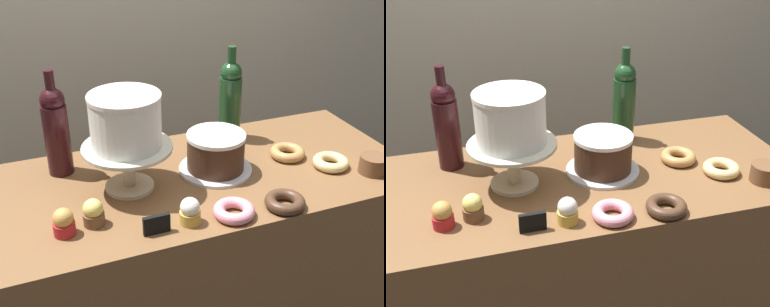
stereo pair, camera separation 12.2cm
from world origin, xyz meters
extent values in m
cube|color=#BCB7A8|center=(0.00, 0.87, 1.30)|extent=(6.00, 0.05, 2.60)
cube|color=brown|center=(0.00, 0.00, 0.47)|extent=(1.37, 0.59, 0.95)
cylinder|color=beige|center=(-0.19, 0.01, 0.95)|extent=(0.14, 0.14, 0.01)
cylinder|color=beige|center=(-0.19, 0.01, 1.02)|extent=(0.04, 0.04, 0.11)
cylinder|color=beige|center=(-0.19, 0.01, 1.08)|extent=(0.26, 0.26, 0.01)
cylinder|color=white|center=(-0.19, 0.01, 1.15)|extent=(0.20, 0.20, 0.14)
cylinder|color=white|center=(-0.19, 0.01, 1.23)|extent=(0.20, 0.20, 0.01)
cylinder|color=silver|center=(0.08, 0.01, 0.95)|extent=(0.23, 0.23, 0.01)
cylinder|color=#3D2619|center=(0.08, 0.01, 1.01)|extent=(0.18, 0.18, 0.10)
cylinder|color=white|center=(0.08, 0.01, 1.07)|extent=(0.18, 0.18, 0.01)
cylinder|color=black|center=(-0.36, 0.18, 1.06)|extent=(0.08, 0.08, 0.22)
sphere|color=black|center=(-0.36, 0.18, 1.18)|extent=(0.07, 0.07, 0.07)
cylinder|color=black|center=(-0.36, 0.18, 1.23)|extent=(0.03, 0.03, 0.08)
cylinder|color=#193D1E|center=(0.22, 0.21, 1.06)|extent=(0.08, 0.08, 0.22)
sphere|color=#193D1E|center=(0.22, 0.21, 1.18)|extent=(0.07, 0.07, 0.07)
cylinder|color=#193D1E|center=(0.22, 0.21, 1.23)|extent=(0.03, 0.03, 0.08)
cylinder|color=brown|center=(-0.32, -0.13, 0.96)|extent=(0.06, 0.06, 0.03)
sphere|color=#EFDB6B|center=(-0.32, -0.13, 1.00)|extent=(0.05, 0.05, 0.05)
cylinder|color=gold|center=(-0.09, -0.22, 0.96)|extent=(0.06, 0.06, 0.03)
sphere|color=white|center=(-0.09, -0.22, 1.00)|extent=(0.05, 0.05, 0.05)
cylinder|color=red|center=(-0.40, -0.15, 0.96)|extent=(0.06, 0.06, 0.03)
sphere|color=#CC9347|center=(-0.40, -0.15, 1.00)|extent=(0.05, 0.05, 0.05)
torus|color=pink|center=(0.03, -0.23, 0.96)|extent=(0.11, 0.11, 0.03)
torus|color=#E0C17F|center=(0.43, -0.10, 0.96)|extent=(0.11, 0.11, 0.03)
torus|color=#B27F47|center=(0.33, 0.01, 0.96)|extent=(0.11, 0.11, 0.03)
torus|color=#472D1E|center=(0.18, -0.24, 0.96)|extent=(0.11, 0.11, 0.03)
cylinder|color=brown|center=(0.53, -0.18, 0.95)|extent=(0.08, 0.08, 0.01)
cylinder|color=brown|center=(0.53, -0.18, 0.96)|extent=(0.08, 0.08, 0.01)
cylinder|color=brown|center=(0.53, -0.18, 0.97)|extent=(0.08, 0.08, 0.01)
cylinder|color=brown|center=(0.53, -0.18, 0.99)|extent=(0.08, 0.08, 0.01)
cylinder|color=brown|center=(0.53, -0.18, 1.00)|extent=(0.08, 0.08, 0.01)
cube|color=black|center=(-0.18, -0.23, 0.97)|extent=(0.07, 0.01, 0.05)
camera|label=1|loc=(-0.47, -1.21, 1.71)|focal=46.66mm
camera|label=2|loc=(-0.36, -1.25, 1.71)|focal=46.66mm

